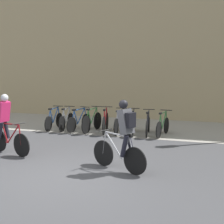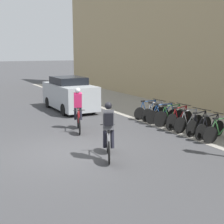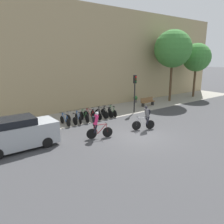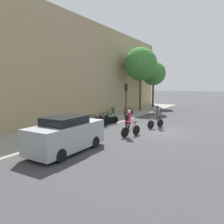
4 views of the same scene
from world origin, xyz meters
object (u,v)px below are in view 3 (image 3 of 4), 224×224
cyclist_pink (97,124)px  traffic_light_pole (135,87)px  parked_bike_7 (107,113)px  parked_bike_6 (102,113)px  parked_bike_2 (78,118)px  cyclist_grey (146,117)px  bench (148,102)px  potted_plant (135,99)px  parked_bike_1 (72,119)px  parked_bike_4 (90,115)px  parked_bike_8 (112,112)px  parked_bike_5 (96,114)px  parked_bike_3 (84,116)px  parked_car (18,134)px  parked_bike_0 (65,120)px

cyclist_pink → traffic_light_pole: traffic_light_pole is taller
parked_bike_7 → parked_bike_6: bearing=179.8°
parked_bike_2 → cyclist_grey: bearing=-55.2°
cyclist_grey → bench: 7.99m
parked_bike_2 → potted_plant: (9.14, 3.10, 0.05)m
parked_bike_1 → parked_bike_4: bearing=0.0°
parked_bike_1 → parked_bike_8: (4.00, -0.00, -0.00)m
cyclist_pink → parked_bike_5: (2.42, 3.85, -0.55)m
parked_bike_3 → parked_car: 6.30m
parked_bike_5 → potted_plant: parked_bike_5 is taller
parked_bike_8 → potted_plant: 6.50m
parked_bike_5 → parked_bike_6: bearing=0.0°
cyclist_pink → parked_bike_1: cyclist_pink is taller
cyclist_grey → parked_bike_1: size_ratio=1.09×
parked_bike_4 → parked_bike_0: bearing=-180.0°
parked_bike_3 → parked_bike_8: (2.86, -0.00, -0.03)m
parked_car → parked_bike_5: bearing=19.9°
parked_bike_5 → parked_bike_7: parked_bike_5 is taller
parked_bike_0 → cyclist_pink: bearing=-83.5°
parked_bike_5 → parked_bike_7: size_ratio=0.98×
parked_bike_7 → bench: 6.15m
parked_bike_4 → parked_bike_8: parked_bike_4 is taller
cyclist_pink → cyclist_grey: bearing=-9.2°
parked_car → parked_bike_3: bearing=23.5°
parked_bike_3 → parked_bike_7: size_ratio=1.06×
parked_bike_1 → parked_bike_8: 4.00m
parked_bike_0 → potted_plant: (10.28, 3.10, 0.05)m
parked_bike_1 → potted_plant: 10.19m
parked_bike_2 → potted_plant: parked_bike_2 is taller
parked_bike_4 → parked_car: size_ratio=0.40×
parked_bike_2 → parked_bike_4: parked_bike_4 is taller
parked_bike_8 → potted_plant: parked_bike_8 is taller
parked_bike_8 → parked_car: bearing=-163.8°
parked_bike_6 → parked_bike_8: bearing=-0.1°
potted_plant → parked_bike_2: bearing=-161.3°
bench → potted_plant: bearing=84.4°
parked_car → potted_plant: (14.33, 5.60, -0.46)m
cyclist_grey → traffic_light_pole: bearing=56.9°
parked_bike_1 → parked_bike_5: size_ratio=1.01×
potted_plant → parked_bike_5: bearing=-157.3°
parked_bike_0 → potted_plant: 10.74m
bench → cyclist_grey: bearing=-136.9°
parked_car → bench: bearing=13.8°
parked_bike_1 → parked_car: bearing=-151.6°
potted_plant → parked_bike_7: bearing=-153.7°
potted_plant → bench: bearing=-95.6°
parked_bike_3 → bench: 8.42m
parked_bike_7 → potted_plant: bearing=26.3°
parked_bike_1 → parked_bike_3: parked_bike_3 is taller
parked_bike_7 → potted_plant: 7.00m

